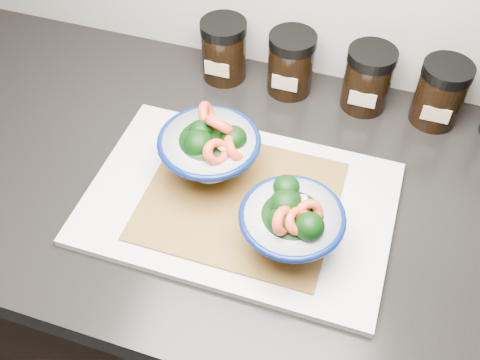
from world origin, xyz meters
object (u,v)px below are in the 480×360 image
(spice_jar_a, at_px, (224,50))
(spice_jar_b, at_px, (291,63))
(bowl_right, at_px, (291,223))
(spice_jar_d, at_px, (440,93))
(bowl_left, at_px, (210,150))
(spice_jar_c, at_px, (368,79))
(cutting_board, at_px, (239,203))

(spice_jar_a, bearing_deg, spice_jar_b, 0.00)
(bowl_right, height_order, spice_jar_d, bowl_right)
(bowl_left, relative_size, spice_jar_a, 1.36)
(bowl_left, height_order, spice_jar_d, bowl_left)
(bowl_left, bearing_deg, spice_jar_c, 51.60)
(spice_jar_a, xyz_separation_m, spice_jar_b, (0.12, 0.00, 0.00))
(cutting_board, distance_m, spice_jar_a, 0.31)
(cutting_board, relative_size, bowl_right, 3.16)
(spice_jar_a, bearing_deg, cutting_board, -66.73)
(bowl_left, distance_m, bowl_right, 0.17)
(spice_jar_a, distance_m, spice_jar_c, 0.26)
(spice_jar_a, bearing_deg, spice_jar_d, 0.00)
(cutting_board, distance_m, spice_jar_b, 0.29)
(spice_jar_b, relative_size, spice_jar_d, 1.00)
(bowl_left, height_order, bowl_right, bowl_left)
(bowl_left, xyz_separation_m, spice_jar_c, (0.19, 0.24, -0.01))
(bowl_right, distance_m, spice_jar_b, 0.35)
(cutting_board, xyz_separation_m, spice_jar_a, (-0.12, 0.28, 0.05))
(spice_jar_a, xyz_separation_m, spice_jar_d, (0.38, 0.00, 0.00))
(cutting_board, xyz_separation_m, spice_jar_c, (0.14, 0.28, 0.05))
(spice_jar_b, bearing_deg, spice_jar_a, 180.00)
(bowl_left, xyz_separation_m, spice_jar_a, (-0.06, 0.24, -0.01))
(spice_jar_c, bearing_deg, spice_jar_b, 180.00)
(spice_jar_c, distance_m, spice_jar_d, 0.12)
(bowl_right, relative_size, spice_jar_b, 1.26)
(spice_jar_c, xyz_separation_m, spice_jar_d, (0.12, 0.00, 0.00))
(cutting_board, relative_size, spice_jar_a, 3.98)
(cutting_board, bearing_deg, spice_jar_b, 89.69)
(spice_jar_a, bearing_deg, spice_jar_c, 0.00)
(spice_jar_d, bearing_deg, spice_jar_a, 180.00)
(spice_jar_c, bearing_deg, spice_jar_d, 0.00)
(cutting_board, xyz_separation_m, bowl_left, (-0.06, 0.04, 0.06))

